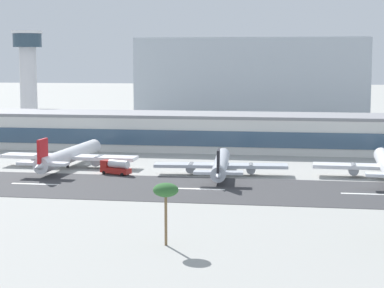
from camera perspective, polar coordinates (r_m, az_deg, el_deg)
ground_plane at (r=166.19m, az=0.65°, el=-3.63°), size 1400.00×1400.00×0.00m
runway_strip at (r=165.39m, az=0.61°, el=-3.67°), size 800.00×32.68×0.08m
runway_centreline_dash_3 at (r=176.05m, az=-12.59°, el=-3.18°), size 12.00×1.20×0.01m
runway_centreline_dash_4 at (r=165.38m, az=0.61°, el=-3.66°), size 12.00×1.20×0.01m
runway_centreline_dash_5 at (r=164.14m, az=14.05°, el=-3.95°), size 12.00×1.20×0.01m
terminal_building at (r=235.96m, az=4.06°, el=0.97°), size 184.30×24.66×12.16m
control_tower at (r=302.79m, az=-13.13°, el=5.75°), size 12.81×12.81×42.07m
distant_hotel_block at (r=340.76m, az=4.87°, el=5.15°), size 109.14×32.07×40.31m
airliner_red_tail_gate_0 at (r=200.97m, az=-10.03°, el=-0.98°), size 39.28×48.30×10.08m
airliner_black_tail_gate_1 at (r=184.49m, az=2.34°, el=-1.70°), size 35.39×42.28×8.83m
service_fuel_truck_1 at (r=186.92m, az=-6.20°, el=-1.87°), size 8.87×5.46×3.95m
palm_tree_1 at (r=114.67m, az=-2.14°, el=-3.85°), size 4.16×4.16×10.37m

